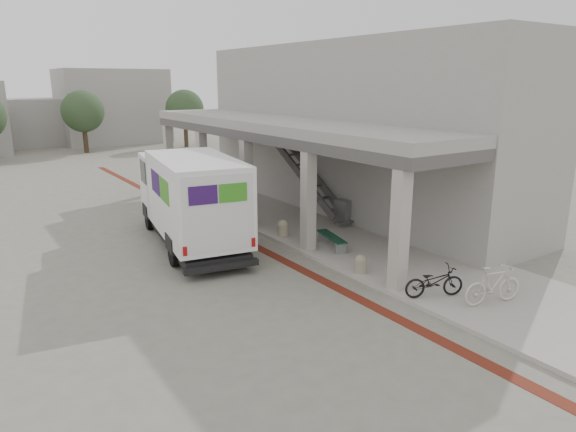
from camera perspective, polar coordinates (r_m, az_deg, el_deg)
ground at (r=15.44m, az=-3.04°, el=-5.97°), size 120.00×120.00×0.00m
bike_lane_stripe at (r=17.54m, az=-3.60°, el=-3.39°), size 0.35×40.00×0.01m
sidewalk at (r=17.69m, az=8.16°, el=-3.17°), size 4.40×28.00×0.12m
transit_building at (r=22.19m, az=6.14°, el=9.35°), size 7.60×17.00×7.00m
distant_backdrop at (r=48.59m, az=-28.99°, el=9.69°), size 28.00×10.00×6.50m
tree_mid at (r=43.50m, az=-21.85°, el=10.72°), size 3.20×3.20×4.80m
tree_right at (r=44.97m, az=-11.41°, el=11.56°), size 3.20×3.20×4.80m
fedex_truck at (r=17.69m, az=-10.85°, el=2.09°), size 3.40×7.56×3.11m
bench at (r=17.03m, az=4.86°, el=-2.57°), size 0.77×1.72×0.40m
bollard_near at (r=14.92m, az=8.07°, el=-5.25°), size 0.36×0.36×0.54m
bollard_far at (r=18.23m, az=-0.56°, el=-1.32°), size 0.39×0.39×0.59m
utility_cabinet at (r=19.76m, az=6.12°, el=0.43°), size 0.53×0.65×0.96m
bicycle_black at (r=13.64m, az=15.93°, el=-7.02°), size 1.65×1.12×0.82m
bicycle_cream at (r=13.66m, az=21.84°, el=-7.12°), size 1.71×0.86×0.99m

